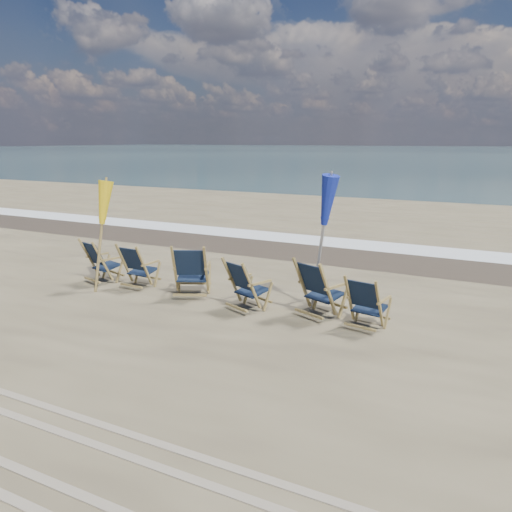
# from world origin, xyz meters

# --- Properties ---
(ocean) EXTENTS (400.00, 400.00, 0.00)m
(ocean) POSITION_xyz_m (0.00, 128.00, 0.00)
(ocean) COLOR #37575B
(ocean) RESTS_ON ground
(surf_foam) EXTENTS (200.00, 1.40, 0.01)m
(surf_foam) POSITION_xyz_m (0.00, 8.30, 0.00)
(surf_foam) COLOR silver
(surf_foam) RESTS_ON ground
(wet_sand_strip) EXTENTS (200.00, 2.60, 0.00)m
(wet_sand_strip) POSITION_xyz_m (0.00, 6.80, 0.00)
(wet_sand_strip) COLOR #42362A
(wet_sand_strip) RESTS_ON ground
(tire_tracks) EXTENTS (80.00, 1.30, 0.01)m
(tire_tracks) POSITION_xyz_m (0.00, -2.80, 0.01)
(tire_tracks) COLOR gray
(tire_tracks) RESTS_ON ground
(beach_chair_0) EXTENTS (0.79, 0.84, 0.97)m
(beach_chair_0) POSITION_xyz_m (-3.32, 1.77, 0.48)
(beach_chair_0) COLOR #111C32
(beach_chair_0) RESTS_ON ground
(beach_chair_1) EXTENTS (0.64, 0.71, 0.95)m
(beach_chair_1) POSITION_xyz_m (-2.34, 1.88, 0.47)
(beach_chair_1) COLOR #111C32
(beach_chair_1) RESTS_ON ground
(beach_chair_2) EXTENTS (0.94, 0.98, 1.07)m
(beach_chair_2) POSITION_xyz_m (-0.96, 2.01, 0.53)
(beach_chair_2) COLOR #111C32
(beach_chair_2) RESTS_ON ground
(beach_chair_3) EXTENTS (0.83, 0.88, 0.97)m
(beach_chair_3) POSITION_xyz_m (0.23, 1.57, 0.48)
(beach_chair_3) COLOR #111C32
(beach_chair_3) RESTS_ON ground
(beach_chair_4) EXTENTS (0.90, 0.95, 1.05)m
(beach_chair_4) POSITION_xyz_m (1.52, 1.81, 0.52)
(beach_chair_4) COLOR #111C32
(beach_chair_4) RESTS_ON ground
(beach_chair_5) EXTENTS (0.69, 0.75, 0.91)m
(beach_chair_5) POSITION_xyz_m (2.39, 1.69, 0.46)
(beach_chair_5) COLOR #111C32
(beach_chair_5) RESTS_ON ground
(umbrella_yellow) EXTENTS (0.30, 0.30, 2.20)m
(umbrella_yellow) POSITION_xyz_m (-3.13, 1.54, 1.67)
(umbrella_yellow) COLOR olive
(umbrella_yellow) RESTS_ON ground
(umbrella_blue) EXTENTS (0.30, 0.30, 2.42)m
(umbrella_blue) POSITION_xyz_m (1.18, 2.34, 1.88)
(umbrella_blue) COLOR #A5A5AD
(umbrella_blue) RESTS_ON ground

